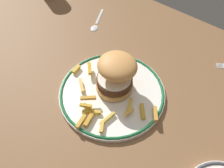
% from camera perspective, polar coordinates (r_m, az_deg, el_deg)
% --- Properties ---
extents(ground_plane, '(1.42, 0.95, 0.04)m').
position_cam_1_polar(ground_plane, '(0.68, 0.08, -4.68)').
color(ground_plane, brown).
extents(dinner_plate, '(0.29, 0.29, 0.02)m').
position_cam_1_polar(dinner_plate, '(0.67, 0.00, -1.98)').
color(dinner_plate, white).
rests_on(dinner_plate, ground_plane).
extents(burger, '(0.15, 0.15, 0.11)m').
position_cam_1_polar(burger, '(0.63, 0.93, 2.37)').
color(burger, '#D7994F').
rests_on(burger, dinner_plate).
extents(fries_pile, '(0.29, 0.26, 0.03)m').
position_cam_1_polar(fries_pile, '(0.64, -1.98, -3.64)').
color(fries_pile, gold).
rests_on(fries_pile, dinner_plate).
extents(spoon, '(0.07, 0.13, 0.01)m').
position_cam_1_polar(spoon, '(0.89, -3.92, 13.69)').
color(spoon, silver).
rests_on(spoon, ground_plane).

